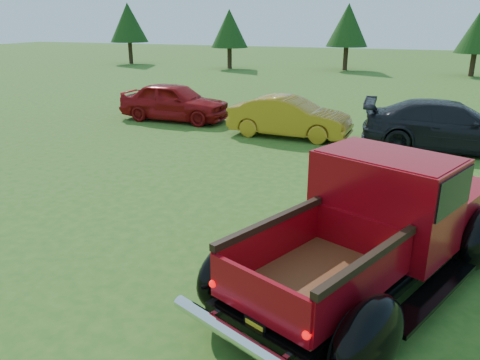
# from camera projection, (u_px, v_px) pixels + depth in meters

# --- Properties ---
(ground) EXTENTS (120.00, 120.00, 0.00)m
(ground) POSITION_uv_depth(u_px,v_px,m) (253.00, 244.00, 8.55)
(ground) COLOR #2A5618
(ground) RESTS_ON ground
(tree_far_west) EXTENTS (3.33, 3.33, 5.20)m
(tree_far_west) POSITION_uv_depth(u_px,v_px,m) (128.00, 23.00, 41.22)
(tree_far_west) COLOR #332114
(tree_far_west) RESTS_ON ground
(tree_west) EXTENTS (2.94, 2.94, 4.60)m
(tree_west) POSITION_uv_depth(u_px,v_px,m) (229.00, 29.00, 37.16)
(tree_west) COLOR #332114
(tree_west) RESTS_ON ground
(tree_mid_left) EXTENTS (3.20, 3.20, 5.00)m
(tree_mid_left) POSITION_uv_depth(u_px,v_px,m) (348.00, 25.00, 35.86)
(tree_mid_left) COLOR #332114
(tree_mid_left) RESTS_ON ground
(tree_mid_right) EXTENTS (2.82, 2.82, 4.40)m
(tree_mid_right) POSITION_uv_depth(u_px,v_px,m) (478.00, 32.00, 32.14)
(tree_mid_right) COLOR #332114
(tree_mid_right) RESTS_ON ground
(pickup_truck) EXTENTS (4.23, 5.82, 2.03)m
(pickup_truck) POSITION_uv_depth(u_px,v_px,m) (382.00, 222.00, 7.13)
(pickup_truck) COLOR black
(pickup_truck) RESTS_ON ground
(show_car_red) EXTENTS (4.46, 1.88, 1.51)m
(show_car_red) POSITION_uv_depth(u_px,v_px,m) (175.00, 102.00, 18.63)
(show_car_red) COLOR maroon
(show_car_red) RESTS_ON ground
(show_car_yellow) EXTENTS (4.24, 1.68, 1.37)m
(show_car_yellow) POSITION_uv_depth(u_px,v_px,m) (289.00, 117.00, 16.05)
(show_car_yellow) COLOR #B37B17
(show_car_yellow) RESTS_ON ground
(show_car_grey) EXTENTS (5.29, 2.35, 1.51)m
(show_car_grey) POSITION_uv_depth(u_px,v_px,m) (449.00, 126.00, 14.39)
(show_car_grey) COLOR black
(show_car_grey) RESTS_ON ground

